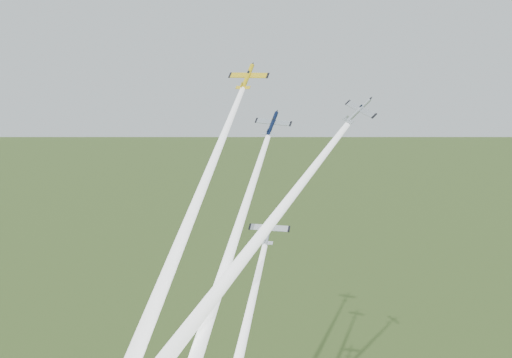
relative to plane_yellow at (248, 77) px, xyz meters
The scene contains 7 objects.
plane_yellow is the anchor object (origin of this frame).
smoke_trail_yellow 34.88m from the plane_yellow, 72.73° to the right, with size 2.80×2.80×63.36m, color white, non-canonical shape.
plane_navy 13.15m from the plane_yellow, 23.05° to the right, with size 7.03×6.98×1.10m, color #0C1634, non-canonical shape.
smoke_trail_navy 47.58m from the plane_yellow, 58.31° to the right, with size 2.80×2.80×66.19m, color white, non-canonical shape.
plane_silver_right 28.53m from the plane_yellow, ahead, with size 6.85×6.79×1.07m, color #AAB1B8, non-canonical shape.
smoke_trail_silver_right 43.27m from the plane_yellow, 50.93° to the right, with size 2.80×2.80×56.36m, color white, non-canonical shape.
plane_silver_low 32.73m from the plane_yellow, 39.60° to the right, with size 7.35×7.29×1.15m, color silver, non-canonical shape.
Camera 1 is at (71.24, -92.44, 112.11)m, focal length 45.00 mm.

